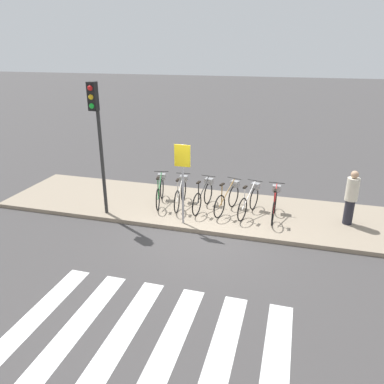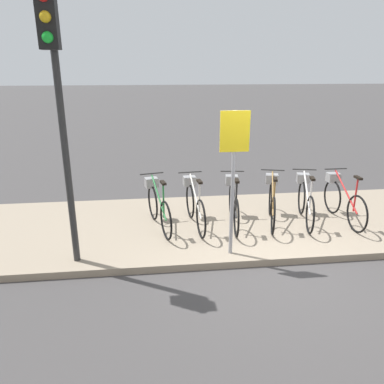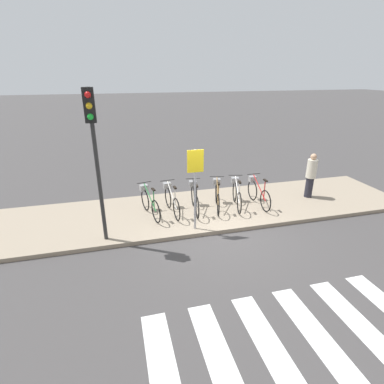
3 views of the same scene
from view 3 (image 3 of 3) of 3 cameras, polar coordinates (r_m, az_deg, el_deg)
The scene contains 11 objects.
ground_plane at distance 8.56m, azimuth 5.45°, elevation -8.00°, with size 120.00×120.00×0.00m, color #423F3F.
sidewalk at distance 9.84m, azimuth 2.42°, elevation -3.32°, with size 13.61×3.11×0.12m.
parked_bicycle_0 at distance 9.27m, azimuth -8.17°, elevation -1.79°, with size 0.53×1.62×1.01m.
parked_bicycle_1 at distance 9.36m, azimuth -3.99°, elevation -1.37°, with size 0.46×1.65×1.01m.
parked_bicycle_2 at distance 9.48m, azimuth 0.50°, elevation -0.99°, with size 0.46×1.64×1.01m.
parked_bicycle_3 at distance 9.69m, azimuth 4.83°, elevation -0.54°, with size 0.59×1.60×1.01m.
parked_bicycle_4 at distance 9.89m, azimuth 8.48°, elevation -0.25°, with size 0.55×1.61×1.01m.
parked_bicycle_5 at distance 10.15m, azimuth 12.39°, elevation 0.07°, with size 0.46×1.65×1.01m.
pedestrian at distance 11.17m, azimuth 21.70°, elevation 3.06°, with size 0.34×0.34×1.57m.
traffic_light at distance 7.34m, azimuth -18.26°, elevation 9.89°, with size 0.24×0.40×3.84m.
sign_post at distance 7.93m, azimuth 0.62°, elevation 2.93°, with size 0.44×0.07×2.29m.
Camera 3 is at (-2.63, -6.94, 4.27)m, focal length 28.00 mm.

